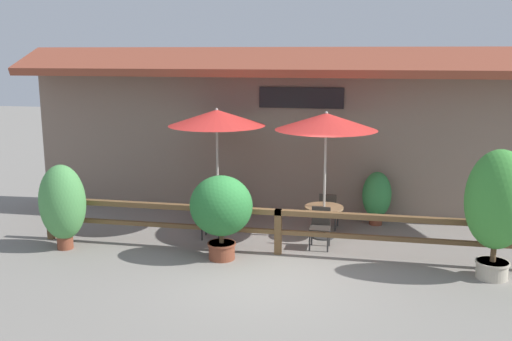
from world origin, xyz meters
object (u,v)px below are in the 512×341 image
chair_near_wallside (224,200)px  potted_plant_broad_leaf (62,203)px  chair_near_streetside (213,216)px  chair_middle_wallside (328,209)px  dining_table_middle (324,213)px  potted_plant_tall_tropical (498,203)px  dining_table_near (218,204)px  patio_umbrella_middle (326,122)px  chair_middle_streetside (320,225)px  potted_plant_entrance_palm (377,196)px  potted_plant_corner_fern (221,208)px  patio_umbrella_near (217,118)px

chair_near_wallside → potted_plant_broad_leaf: size_ratio=0.48×
chair_near_streetside → chair_middle_wallside: (2.51, 1.14, 0.00)m
dining_table_middle → potted_plant_tall_tropical: 3.79m
chair_middle_wallside → potted_plant_broad_leaf: potted_plant_broad_leaf is taller
dining_table_near → chair_near_streetside: chair_near_streetside is taller
patio_umbrella_middle → chair_middle_streetside: (-0.02, -0.69, -2.13)m
patio_umbrella_middle → chair_middle_streetside: size_ratio=3.29×
potted_plant_entrance_palm → chair_middle_streetside: bearing=-121.6°
potted_plant_corner_fern → patio_umbrella_near: bearing=106.8°
chair_near_wallside → dining_table_middle: size_ratio=1.00×
dining_table_middle → potted_plant_tall_tropical: potted_plant_tall_tropical is taller
chair_near_wallside → patio_umbrella_middle: size_ratio=0.30×
potted_plant_entrance_palm → patio_umbrella_middle: bearing=-133.1°
dining_table_near → potted_plant_entrance_palm: 3.82m
dining_table_middle → potted_plant_broad_leaf: (-5.33, -1.80, 0.41)m
chair_near_wallside → potted_plant_broad_leaf: bearing=30.1°
chair_middle_wallside → potted_plant_entrance_palm: size_ratio=0.66×
patio_umbrella_middle → chair_middle_streetside: bearing=-91.8°
dining_table_near → patio_umbrella_middle: patio_umbrella_middle is taller
potted_plant_tall_tropical → dining_table_middle: bearing=151.2°
patio_umbrella_middle → potted_plant_broad_leaf: 5.86m
chair_near_streetside → chair_middle_wallside: 2.76m
dining_table_near → potted_plant_tall_tropical: potted_plant_tall_tropical is taller
chair_middle_wallside → potted_plant_corner_fern: (-1.96, -2.44, 0.57)m
dining_table_near → patio_umbrella_middle: size_ratio=0.30×
chair_near_streetside → potted_plant_broad_leaf: 3.21m
potted_plant_corner_fern → chair_near_wallside: bearing=103.1°
chair_middle_wallside → potted_plant_tall_tropical: size_ratio=0.36×
dining_table_near → potted_plant_broad_leaf: size_ratio=0.47×
chair_near_streetside → potted_plant_corner_fern: potted_plant_corner_fern is taller
patio_umbrella_near → potted_plant_tall_tropical: (5.75, -2.04, -1.19)m
dining_table_near → chair_near_streetside: bearing=-84.8°
chair_near_streetside → potted_plant_broad_leaf: bearing=-157.8°
chair_middle_wallside → dining_table_middle: bearing=90.5°
dining_table_near → dining_table_middle: 2.53m
chair_near_streetside → patio_umbrella_middle: 3.28m
chair_middle_streetside → chair_near_streetside: bearing=175.8°
patio_umbrella_near → chair_middle_wallside: bearing=9.4°
chair_near_streetside → patio_umbrella_middle: bearing=7.8°
dining_table_near → chair_middle_wallside: 2.61m
dining_table_near → potted_plant_entrance_palm: potted_plant_entrance_palm is taller
dining_table_middle → potted_plant_corner_fern: 2.64m
chair_near_wallside → patio_umbrella_middle: (2.55, -0.98, 2.13)m
potted_plant_tall_tropical → chair_middle_wallside: bearing=142.3°
chair_near_wallside → chair_middle_streetside: bearing=131.7°
dining_table_near → chair_near_wallside: (-0.03, 0.72, -0.09)m
chair_near_streetside → chair_middle_streetside: 2.44m
potted_plant_entrance_palm → dining_table_near: bearing=-165.0°
chair_middle_streetside → chair_middle_wallside: size_ratio=1.00×
chair_near_streetside → chair_near_wallside: size_ratio=1.00×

